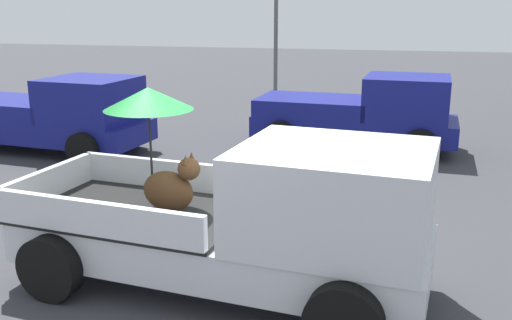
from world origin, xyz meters
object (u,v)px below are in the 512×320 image
Objects in this scene: pickup_truck_main at (254,217)px; pickup_truck_far at (56,115)px; pickup_truck_red at (363,113)px; motel_sign at (276,3)px.

pickup_truck_far is at bearing 144.01° from pickup_truck_main.
motel_sign is (-4.06, 9.06, 2.61)m from pickup_truck_red.
pickup_truck_far is (-7.04, -2.02, 0.00)m from pickup_truck_red.
pickup_truck_main is at bearing -79.05° from motel_sign.
pickup_truck_red is at bearing -65.88° from motel_sign.
motel_sign reaches higher than pickup_truck_main.
pickup_truck_red and pickup_truck_far have the same top height.
motel_sign is at bearing 80.67° from pickup_truck_far.
pickup_truck_main reaches higher than pickup_truck_far.
pickup_truck_red is at bearing 90.28° from pickup_truck_main.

